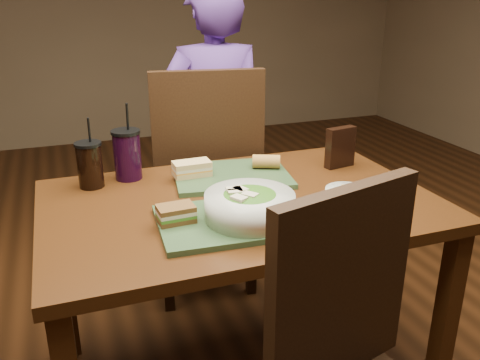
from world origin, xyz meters
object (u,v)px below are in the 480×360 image
Objects in this scene: sandwich_far at (192,169)px; baguette_near at (280,220)px; cup_cola at (90,165)px; soup_bowl at (346,197)px; tray_near at (229,221)px; tray_far at (232,176)px; dining_table at (240,224)px; sandwich_near at (176,214)px; chair_far at (202,174)px; cup_berry at (127,154)px; chip_bag at (340,147)px; salad_bowl at (250,204)px; diner at (214,134)px; baguette_far at (266,162)px.

sandwich_far is 1.29× the size of baguette_near.
baguette_near is 0.75m from cup_cola.
soup_bowl is at bearing -44.40° from sandwich_far.
tray_far is (0.14, 0.37, 0.00)m from tray_near.
cup_cola is at bearing 147.35° from dining_table.
sandwich_near is at bearing 176.23° from soup_bowl.
chair_far is (0.05, 0.64, -0.05)m from dining_table.
chair_far is 3.86× the size of cup_berry.
cup_berry reaches higher than chip_bag.
sandwich_far is at bearing 103.46° from baguette_near.
tray_near is 1.65× the size of cup_cola.
chip_bag is (0.52, 0.36, 0.02)m from salad_bowl.
dining_table is at bearing -32.65° from cup_cola.
chair_far is 0.47m from sandwich_far.
tray_far reaches higher than dining_table.
dining_table is 0.54m from chip_bag.
tray_near is at bearing -159.45° from chip_bag.
baguette_near is (-0.16, -1.15, 0.06)m from diner.
cup_cola is (-0.36, 0.46, 0.07)m from tray_near.
diner is (0.18, 0.86, 0.07)m from dining_table.
tray_near is at bearing -65.80° from cup_berry.
cup_cola reaches higher than sandwich_near.
baguette_near is at bearing -158.64° from soup_bowl.
tray_far is 0.40m from salad_bowl.
salad_bowl is 0.64m from cup_cola.
sandwich_near is at bearing -152.21° from dining_table.
baguette_near is 0.70m from cup_berry.
baguette_far is 0.65× the size of chip_bag.
diner reaches higher than soup_bowl.
chip_bag reaches higher than sandwich_near.
cup_cola is (-0.42, 0.48, 0.02)m from salad_bowl.
chair_far is at bearing 84.06° from salad_bowl.
tray_near is (-0.15, -0.80, 0.15)m from chair_far.
diner is 0.76m from chip_bag.
dining_table is 8.13× the size of chip_bag.
chair_far is 6.90× the size of chip_bag.
cup_cola is (-0.48, 0.57, 0.04)m from baguette_near.
salad_bowl is 0.64m from chip_bag.
sandwich_near is 0.39m from sandwich_far.
chair_far is at bearing 85.67° from dining_table.
baguette_far is (0.01, -0.65, 0.06)m from diner.
diner is 5.77× the size of cup_cola.
baguette_near is at bearing -92.53° from tray_far.
salad_bowl is at bearing -101.39° from tray_far.
salad_bowl is 0.95× the size of cup_berry.
chip_bag is (0.81, -0.15, -0.01)m from cup_berry.
chair_far reaches higher than tray_near.
sandwich_near reaches higher than tray_near.
dining_table is 0.24m from salad_bowl.
chair_far is at bearing 68.86° from sandwich_near.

